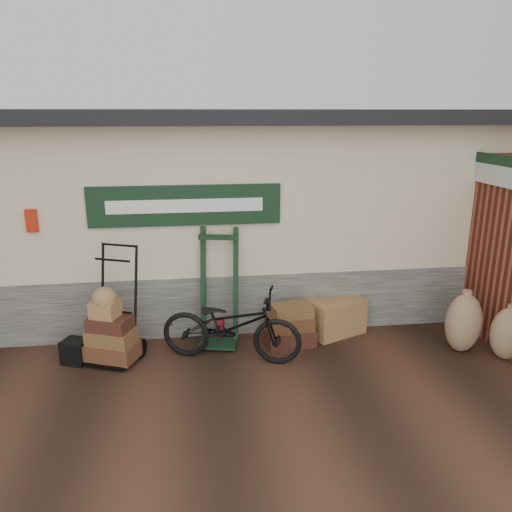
{
  "coord_description": "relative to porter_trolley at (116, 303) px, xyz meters",
  "views": [
    {
      "loc": [
        -0.24,
        -5.77,
        3.17
      ],
      "look_at": [
        0.66,
        0.9,
        1.22
      ],
      "focal_mm": 35.0,
      "sensor_mm": 36.0,
      "label": 1
    }
  ],
  "objects": [
    {
      "name": "brick_outbuilding",
      "position": [
        5.94,
        0.71,
        0.53
      ],
      "size": [
        1.71,
        4.51,
        2.62
      ],
      "color": "maroon",
      "rests_on": "ground"
    },
    {
      "name": "station_building",
      "position": [
        1.24,
        2.25,
        0.84
      ],
      "size": [
        14.4,
        4.1,
        3.2
      ],
      "color": "#4C4C47",
      "rests_on": "ground"
    },
    {
      "name": "wicker_hamper",
      "position": [
        3.07,
        0.36,
        -0.51
      ],
      "size": [
        0.95,
        0.8,
        0.53
      ],
      "primitive_type": "cube",
      "rotation": [
        0.0,
        0.0,
        0.41
      ],
      "color": "brown",
      "rests_on": "ground"
    },
    {
      "name": "green_barrow",
      "position": [
        1.36,
        0.28,
        0.05
      ],
      "size": [
        0.69,
        0.62,
        1.65
      ],
      "primitive_type": null,
      "rotation": [
        0.0,
        0.0,
        -0.21
      ],
      "color": "black",
      "rests_on": "ground"
    },
    {
      "name": "suitcase_stack",
      "position": [
        2.33,
        0.06,
        -0.47
      ],
      "size": [
        0.74,
        0.52,
        0.6
      ],
      "primitive_type": null,
      "rotation": [
        0.0,
        0.0,
        0.15
      ],
      "color": "#3A1B12",
      "rests_on": "ground"
    },
    {
      "name": "bicycle",
      "position": [
        1.48,
        -0.26,
        -0.23
      ],
      "size": [
        1.18,
        1.97,
        1.08
      ],
      "primitive_type": "imported",
      "rotation": [
        0.0,
        0.0,
        1.26
      ],
      "color": "black",
      "rests_on": "ground"
    },
    {
      "name": "ground",
      "position": [
        1.24,
        -0.49,
        -0.78
      ],
      "size": [
        80.0,
        80.0,
        0.0
      ],
      "primitive_type": "plane",
      "color": "black",
      "rests_on": "ground"
    },
    {
      "name": "burlap_sack_right",
      "position": [
        5.09,
        -0.74,
        -0.42
      ],
      "size": [
        0.55,
        0.51,
        0.72
      ],
      "primitive_type": "ellipsoid",
      "rotation": [
        0.0,
        0.0,
        -0.35
      ],
      "color": "#8F694D",
      "rests_on": "ground"
    },
    {
      "name": "burlap_sack_left",
      "position": [
        4.63,
        -0.44,
        -0.36
      ],
      "size": [
        0.63,
        0.58,
        0.83
      ],
      "primitive_type": "ellipsoid",
      "rotation": [
        0.0,
        0.0,
        0.33
      ],
      "color": "#8F694D",
      "rests_on": "ground"
    },
    {
      "name": "porter_trolley",
      "position": [
        0.0,
        0.0,
        0.0
      ],
      "size": [
        0.94,
        0.84,
        1.55
      ],
      "primitive_type": null,
      "rotation": [
        0.0,
        0.0,
        -0.39
      ],
      "color": "black",
      "rests_on": "ground"
    },
    {
      "name": "black_trunk",
      "position": [
        -0.55,
        -0.08,
        -0.62
      ],
      "size": [
        0.4,
        0.37,
        0.32
      ],
      "primitive_type": "cube",
      "rotation": [
        0.0,
        0.0,
        -0.39
      ],
      "color": "black",
      "rests_on": "ground"
    }
  ]
}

